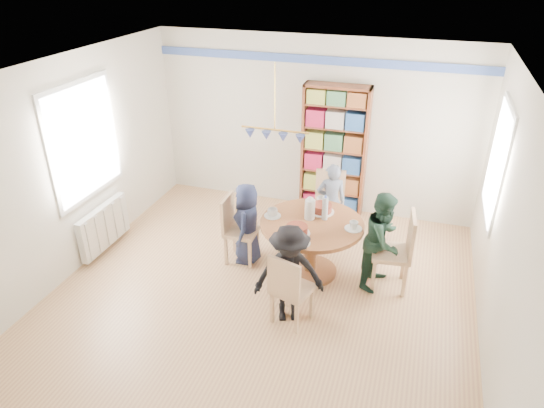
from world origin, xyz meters
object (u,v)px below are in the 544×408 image
at_px(dining_table, 311,235).
at_px(person_right, 383,240).
at_px(chair_far, 329,200).
at_px(person_far, 331,202).
at_px(radiator, 104,227).
at_px(chair_left, 236,226).
at_px(chair_near, 289,287).
at_px(person_left, 247,224).
at_px(bookshelf, 334,153).
at_px(chair_right, 399,248).
at_px(person_near, 289,275).

xyz_separation_m(dining_table, person_right, (0.88, 0.04, 0.07)).
height_order(dining_table, person_right, person_right).
relative_size(chair_far, person_right, 0.77).
distance_m(chair_far, person_far, 0.14).
bearing_deg(chair_far, person_far, -68.39).
bearing_deg(dining_table, chair_far, 89.90).
xyz_separation_m(radiator, dining_table, (2.87, 0.33, 0.21)).
distance_m(chair_left, chair_near, 1.46).
relative_size(person_left, person_right, 0.89).
relative_size(chair_left, chair_near, 1.03).
relative_size(dining_table, chair_left, 1.39).
relative_size(person_right, bookshelf, 0.61).
bearing_deg(dining_table, chair_near, -89.73).
bearing_deg(chair_near, chair_right, 44.70).
relative_size(radiator, person_far, 0.87).
bearing_deg(bookshelf, radiator, -143.71).
relative_size(chair_right, person_left, 0.91).
distance_m(person_far, person_near, 1.89).
bearing_deg(person_far, person_near, 67.68).
relative_size(dining_table, person_far, 1.13).
bearing_deg(bookshelf, chair_left, -118.75).
bearing_deg(person_left, person_near, 34.96).
bearing_deg(chair_right, person_far, 138.23).
bearing_deg(person_near, person_left, 110.06).
relative_size(chair_left, person_near, 0.78).
xyz_separation_m(chair_left, person_left, (0.16, 0.02, 0.05)).
relative_size(chair_far, person_left, 0.86).
height_order(chair_far, bookshelf, bookshelf).
height_order(chair_left, person_far, person_far).
xyz_separation_m(person_right, bookshelf, (-0.97, 1.67, 0.38)).
bearing_deg(person_near, person_right, 26.03).
height_order(person_right, person_near, person_right).
height_order(dining_table, chair_left, chair_left).
bearing_deg(person_left, radiator, -86.55).
bearing_deg(chair_far, chair_left, -133.78).
bearing_deg(chair_right, chair_left, -179.07).
bearing_deg(person_right, chair_near, 157.48).
bearing_deg(person_left, chair_right, 83.76).
bearing_deg(dining_table, bookshelf, 92.91).
height_order(person_left, bookshelf, bookshelf).
xyz_separation_m(person_right, person_far, (-0.83, 0.91, -0.05)).
relative_size(person_far, bookshelf, 0.56).
height_order(dining_table, person_left, person_left).
distance_m(chair_far, person_left, 1.37).
bearing_deg(radiator, person_far, 23.71).
height_order(radiator, chair_far, chair_far).
xyz_separation_m(chair_left, person_far, (1.08, 0.95, 0.06)).
bearing_deg(person_right, dining_table, 109.28).
relative_size(person_left, bookshelf, 0.55).
distance_m(chair_far, person_near, 2.01).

